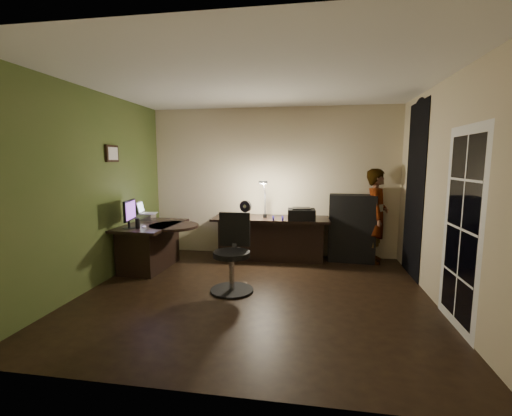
# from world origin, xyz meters

# --- Properties ---
(floor) EXTENTS (4.50, 4.00, 0.01)m
(floor) POSITION_xyz_m (0.00, 0.00, -0.01)
(floor) COLOR black
(floor) RESTS_ON ground
(ceiling) EXTENTS (4.50, 4.00, 0.01)m
(ceiling) POSITION_xyz_m (0.00, 0.00, 2.71)
(ceiling) COLOR silver
(ceiling) RESTS_ON floor
(wall_back) EXTENTS (4.50, 0.01, 2.70)m
(wall_back) POSITION_xyz_m (0.00, 2.00, 1.35)
(wall_back) COLOR beige
(wall_back) RESTS_ON floor
(wall_front) EXTENTS (4.50, 0.01, 2.70)m
(wall_front) POSITION_xyz_m (0.00, -2.00, 1.35)
(wall_front) COLOR beige
(wall_front) RESTS_ON floor
(wall_left) EXTENTS (0.01, 4.00, 2.70)m
(wall_left) POSITION_xyz_m (-2.25, 0.00, 1.35)
(wall_left) COLOR beige
(wall_left) RESTS_ON floor
(wall_right) EXTENTS (0.01, 4.00, 2.70)m
(wall_right) POSITION_xyz_m (2.25, 0.00, 1.35)
(wall_right) COLOR beige
(wall_right) RESTS_ON floor
(green_wall_overlay) EXTENTS (0.00, 4.00, 2.70)m
(green_wall_overlay) POSITION_xyz_m (-2.24, 0.00, 1.35)
(green_wall_overlay) COLOR #485927
(green_wall_overlay) RESTS_ON floor
(arched_doorway) EXTENTS (0.01, 0.90, 2.60)m
(arched_doorway) POSITION_xyz_m (2.24, 1.15, 1.30)
(arched_doorway) COLOR black
(arched_doorway) RESTS_ON floor
(french_door) EXTENTS (0.02, 0.92, 2.10)m
(french_door) POSITION_xyz_m (2.24, -0.55, 1.05)
(french_door) COLOR white
(french_door) RESTS_ON floor
(framed_picture) EXTENTS (0.04, 0.30, 0.25)m
(framed_picture) POSITION_xyz_m (-2.22, 0.45, 1.85)
(framed_picture) COLOR black
(framed_picture) RESTS_ON wall_left
(desk_left) EXTENTS (0.84, 1.30, 0.73)m
(desk_left) POSITION_xyz_m (-1.83, 0.82, 0.36)
(desk_left) COLOR black
(desk_left) RESTS_ON floor
(desk_right) EXTENTS (2.04, 0.76, 0.76)m
(desk_right) POSITION_xyz_m (0.02, 1.63, 0.38)
(desk_right) COLOR black
(desk_right) RESTS_ON floor
(cabinet) EXTENTS (0.80, 0.44, 1.17)m
(cabinet) POSITION_xyz_m (1.42, 1.78, 0.58)
(cabinet) COLOR black
(cabinet) RESTS_ON floor
(laptop_stand) EXTENTS (0.28, 0.23, 0.11)m
(laptop_stand) POSITION_xyz_m (-2.11, 1.22, 0.78)
(laptop_stand) COLOR silver
(laptop_stand) RESTS_ON desk_left
(laptop) EXTENTS (0.34, 0.32, 0.20)m
(laptop) POSITION_xyz_m (-2.07, 1.22, 0.94)
(laptop) COLOR silver
(laptop) RESTS_ON laptop_stand
(monitor) EXTENTS (0.19, 0.49, 0.32)m
(monitor) POSITION_xyz_m (-2.01, 0.47, 0.88)
(monitor) COLOR black
(monitor) RESTS_ON desk_left
(mouse) EXTENTS (0.07, 0.10, 0.03)m
(mouse) POSITION_xyz_m (-1.82, 0.57, 0.74)
(mouse) COLOR silver
(mouse) RESTS_ON desk_left
(phone) EXTENTS (0.11, 0.15, 0.01)m
(phone) POSITION_xyz_m (-1.39, 1.15, 0.72)
(phone) COLOR black
(phone) RESTS_ON desk_left
(pen) EXTENTS (0.04, 0.12, 0.01)m
(pen) POSITION_xyz_m (-2.00, 0.96, 0.72)
(pen) COLOR black
(pen) RESTS_ON desk_left
(speaker) EXTENTS (0.08, 0.08, 0.17)m
(speaker) POSITION_xyz_m (-1.87, 0.47, 0.80)
(speaker) COLOR black
(speaker) RESTS_ON desk_left
(notepad) EXTENTS (0.17, 0.21, 0.01)m
(notepad) POSITION_xyz_m (-1.71, 0.32, 0.72)
(notepad) COLOR silver
(notepad) RESTS_ON desk_left
(desk_fan) EXTENTS (0.23, 0.17, 0.31)m
(desk_fan) POSITION_xyz_m (-0.39, 1.42, 0.92)
(desk_fan) COLOR black
(desk_fan) RESTS_ON desk_right
(headphones) EXTENTS (0.21, 0.13, 0.09)m
(headphones) POSITION_xyz_m (0.18, 1.32, 0.81)
(headphones) COLOR navy
(headphones) RESTS_ON desk_right
(printer) EXTENTS (0.47, 0.38, 0.20)m
(printer) POSITION_xyz_m (0.56, 1.46, 0.86)
(printer) COLOR black
(printer) RESTS_ON desk_right
(desk_lamp) EXTENTS (0.28, 0.36, 0.70)m
(desk_lamp) POSITION_xyz_m (-0.08, 1.59, 1.11)
(desk_lamp) COLOR black
(desk_lamp) RESTS_ON desk_right
(office_chair) EXTENTS (0.60, 0.60, 1.04)m
(office_chair) POSITION_xyz_m (-0.31, 0.03, 0.52)
(office_chair) COLOR black
(office_chair) RESTS_ON floor
(person) EXTENTS (0.49, 0.64, 1.62)m
(person) POSITION_xyz_m (1.82, 1.78, 0.81)
(person) COLOR #D8A88C
(person) RESTS_ON floor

